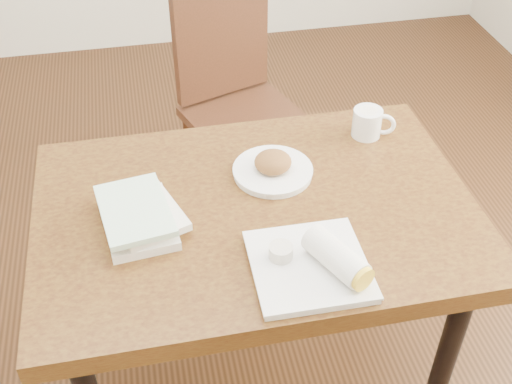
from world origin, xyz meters
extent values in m
cube|color=#472814|center=(0.00, 0.00, -0.01)|extent=(4.00, 5.00, 0.01)
cube|color=brown|center=(0.00, 0.00, 0.72)|extent=(1.18, 0.81, 0.06)
cylinder|color=black|center=(0.49, -0.30, 0.34)|extent=(0.06, 0.06, 0.69)
cylinder|color=black|center=(-0.49, 0.30, 0.34)|extent=(0.06, 0.06, 0.69)
cylinder|color=black|center=(0.49, 0.30, 0.34)|extent=(0.06, 0.06, 0.69)
cylinder|color=#432113|center=(0.24, 1.06, 0.23)|extent=(0.04, 0.04, 0.45)
cylinder|color=#432113|center=(-0.10, 0.93, 0.23)|extent=(0.04, 0.04, 0.45)
cylinder|color=#432113|center=(0.36, 0.72, 0.23)|extent=(0.04, 0.04, 0.45)
cylinder|color=#432113|center=(0.02, 0.59, 0.23)|extent=(0.04, 0.04, 0.45)
cube|color=#432113|center=(0.13, 0.82, 0.47)|extent=(0.54, 0.54, 0.04)
cube|color=#432113|center=(0.07, 1.00, 0.73)|extent=(0.39, 0.17, 0.45)
cylinder|color=white|center=(0.07, 0.13, 0.76)|extent=(0.22, 0.22, 0.01)
cylinder|color=white|center=(0.07, 0.13, 0.77)|extent=(0.23, 0.23, 0.01)
ellipsoid|color=#B27538|center=(0.07, 0.13, 0.79)|extent=(0.12, 0.12, 0.06)
cylinder|color=white|center=(0.40, 0.26, 0.79)|extent=(0.09, 0.09, 0.09)
torus|color=white|center=(0.45, 0.24, 0.79)|extent=(0.07, 0.04, 0.07)
cylinder|color=tan|center=(0.40, 0.26, 0.84)|extent=(0.08, 0.08, 0.01)
cylinder|color=#F2E5CC|center=(0.40, 0.26, 0.84)|extent=(0.05, 0.05, 0.00)
cube|color=white|center=(0.08, -0.25, 0.76)|extent=(0.27, 0.27, 0.02)
cube|color=white|center=(0.08, -0.25, 0.77)|extent=(0.28, 0.28, 0.01)
cylinder|color=white|center=(0.13, -0.28, 0.81)|extent=(0.14, 0.18, 0.07)
cylinder|color=yellow|center=(0.17, -0.35, 0.81)|extent=(0.07, 0.05, 0.06)
cylinder|color=silver|center=(0.02, -0.22, 0.79)|extent=(0.06, 0.06, 0.03)
cylinder|color=red|center=(0.02, -0.22, 0.80)|extent=(0.05, 0.05, 0.01)
cube|color=white|center=(-0.31, -0.01, 0.76)|extent=(0.20, 0.26, 0.03)
cube|color=silver|center=(-0.30, 0.00, 0.79)|extent=(0.24, 0.28, 0.02)
cube|color=#8AD0A0|center=(-0.32, -0.02, 0.81)|extent=(0.20, 0.27, 0.02)
camera|label=1|loc=(-0.26, -1.27, 1.89)|focal=45.00mm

